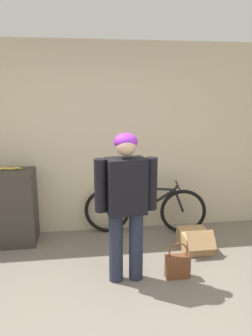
% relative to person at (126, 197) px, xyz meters
% --- Properties ---
extents(wall_back, '(8.00, 0.07, 2.60)m').
position_rel_person_xyz_m(wall_back, '(-0.18, 1.37, 0.38)').
color(wall_back, beige).
rests_on(wall_back, ground_plane).
extents(side_shelf, '(0.76, 0.48, 0.97)m').
position_rel_person_xyz_m(side_shelf, '(-1.42, 1.08, -0.44)').
color(side_shelf, '#38332D').
rests_on(side_shelf, ground_plane).
extents(person, '(0.63, 0.30, 1.56)m').
position_rel_person_xyz_m(person, '(0.00, 0.00, 0.00)').
color(person, '#23283D').
rests_on(person, ground_plane).
extents(bicycle, '(1.68, 0.47, 0.71)m').
position_rel_person_xyz_m(bicycle, '(0.43, 1.13, -0.58)').
color(bicycle, black).
rests_on(bicycle, ground_plane).
extents(banana, '(0.33, 0.09, 0.03)m').
position_rel_person_xyz_m(banana, '(-1.35, 1.16, 0.06)').
color(banana, '#EAD64C').
rests_on(banana, side_shelf).
extents(handbag, '(0.26, 0.11, 0.40)m').
position_rel_person_xyz_m(handbag, '(0.55, -0.05, -0.78)').
color(handbag, brown).
rests_on(handbag, ground_plane).
extents(cardboard_box, '(0.36, 0.52, 0.31)m').
position_rel_person_xyz_m(cardboard_box, '(0.96, 0.56, -0.80)').
color(cardboard_box, tan).
rests_on(cardboard_box, ground_plane).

